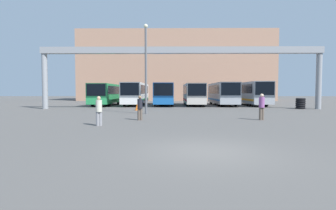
{
  "coord_description": "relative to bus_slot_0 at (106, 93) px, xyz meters",
  "views": [
    {
      "loc": [
        -1.1,
        -8.38,
        1.94
      ],
      "look_at": [
        -1.46,
        23.24,
        0.3
      ],
      "focal_mm": 28.0,
      "sensor_mm": 36.0,
      "label": 1
    }
  ],
  "objects": [
    {
      "name": "ground_plane",
      "position": [
        10.19,
        -28.24,
        -1.71
      ],
      "size": [
        200.0,
        200.0,
        0.0
      ],
      "primitive_type": "plane",
      "color": "#514F4C"
    },
    {
      "name": "building_backdrop",
      "position": [
        10.19,
        22.89,
        5.65
      ],
      "size": [
        41.35,
        12.0,
        14.71
      ],
      "color": "tan",
      "rests_on": "ground"
    },
    {
      "name": "overhead_gantry",
      "position": [
        10.19,
        -7.63,
        4.06
      ],
      "size": [
        30.85,
        0.8,
        6.8
      ],
      "color": "gray",
      "rests_on": "ground"
    },
    {
      "name": "bus_slot_0",
      "position": [
        0.0,
        0.0,
        0.0
      ],
      "size": [
        2.56,
        10.03,
        2.95
      ],
      "color": "#268C4C",
      "rests_on": "ground"
    },
    {
      "name": "bus_slot_1",
      "position": [
        4.07,
        0.94,
        0.07
      ],
      "size": [
        2.51,
        11.91,
        3.08
      ],
      "color": "silver",
      "rests_on": "ground"
    },
    {
      "name": "bus_slot_2",
      "position": [
        8.15,
        0.2,
        0.04
      ],
      "size": [
        2.55,
        10.44,
        3.03
      ],
      "color": "#1959A5",
      "rests_on": "ground"
    },
    {
      "name": "bus_slot_3",
      "position": [
        12.22,
        0.0,
        0.01
      ],
      "size": [
        2.45,
        10.03,
        2.98
      ],
      "color": "beige",
      "rests_on": "ground"
    },
    {
      "name": "bus_slot_4",
      "position": [
        16.3,
        0.21,
        0.08
      ],
      "size": [
        2.59,
        10.46,
        3.1
      ],
      "color": "#999EA5",
      "rests_on": "ground"
    },
    {
      "name": "bus_slot_5",
      "position": [
        20.37,
        0.54,
        0.14
      ],
      "size": [
        2.52,
        11.11,
        3.2
      ],
      "color": "#999EA5",
      "rests_on": "ground"
    },
    {
      "name": "pedestrian_near_left",
      "position": [
        5.02,
        -21.96,
        -0.82
      ],
      "size": [
        0.35,
        0.35,
        1.67
      ],
      "rotation": [
        0.0,
        0.0,
        0.44
      ],
      "color": "gray",
      "rests_on": "ground"
    },
    {
      "name": "pedestrian_mid_right",
      "position": [
        15.23,
        -18.87,
        -0.76
      ],
      "size": [
        0.37,
        0.37,
        1.79
      ],
      "rotation": [
        0.0,
        0.0,
        3.44
      ],
      "color": "brown",
      "rests_on": "ground"
    },
    {
      "name": "pedestrian_mid_left",
      "position": [
        6.99,
        -19.06,
        -0.83
      ],
      "size": [
        0.35,
        0.35,
        1.66
      ],
      "rotation": [
        0.0,
        0.0,
        3.35
      ],
      "color": "brown",
      "rests_on": "ground"
    },
    {
      "name": "traffic_cone",
      "position": [
        5.6,
        -9.85,
        -1.38
      ],
      "size": [
        0.45,
        0.45,
        0.66
      ],
      "color": "orange",
      "rests_on": "ground"
    },
    {
      "name": "tire_stack",
      "position": [
        23.51,
        -7.38,
        -1.11
      ],
      "size": [
        1.04,
        1.04,
        1.2
      ],
      "color": "black",
      "rests_on": "ground"
    },
    {
      "name": "lamp_post",
      "position": [
        6.93,
        -14.06,
        2.49
      ],
      "size": [
        0.36,
        0.36,
        7.68
      ],
      "color": "#595B60",
      "rests_on": "ground"
    }
  ]
}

